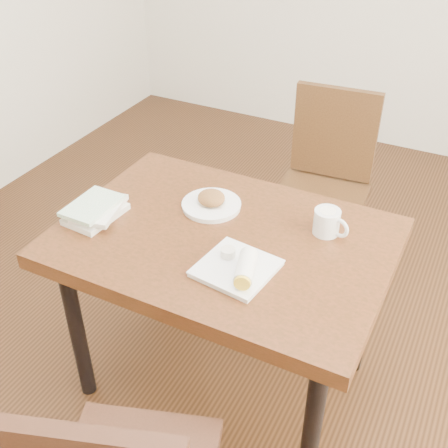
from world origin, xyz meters
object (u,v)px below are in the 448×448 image
at_px(plate_scone, 211,202).
at_px(book_stack, 96,210).
at_px(plate_burrito, 239,268).
at_px(coffee_mug, 328,222).
at_px(table, 224,255).
at_px(chair_far, 325,176).

height_order(plate_scone, book_stack, plate_scone).
bearing_deg(book_stack, plate_burrito, -5.15).
bearing_deg(coffee_mug, table, -150.56).
bearing_deg(chair_far, book_stack, -119.21).
xyz_separation_m(chair_far, coffee_mug, (0.22, -0.72, 0.25)).
xyz_separation_m(coffee_mug, book_stack, (-0.78, -0.28, -0.02)).
bearing_deg(plate_burrito, table, 130.10).
height_order(coffee_mug, plate_burrito, coffee_mug).
distance_m(table, chair_far, 0.91).
height_order(chair_far, coffee_mug, chair_far).
xyz_separation_m(table, plate_burrito, (0.14, -0.16, 0.11)).
distance_m(plate_scone, plate_burrito, 0.40).
relative_size(coffee_mug, plate_burrito, 0.52).
bearing_deg(book_stack, chair_far, 60.79).
bearing_deg(plate_burrito, book_stack, 174.85).
relative_size(plate_scone, book_stack, 0.93).
relative_size(table, book_stack, 4.78).
distance_m(plate_scone, coffee_mug, 0.44).
bearing_deg(plate_scone, chair_far, 74.21).
xyz_separation_m(plate_scone, coffee_mug, (0.44, 0.04, 0.03)).
distance_m(table, book_stack, 0.50).
bearing_deg(plate_burrito, plate_scone, 130.85).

